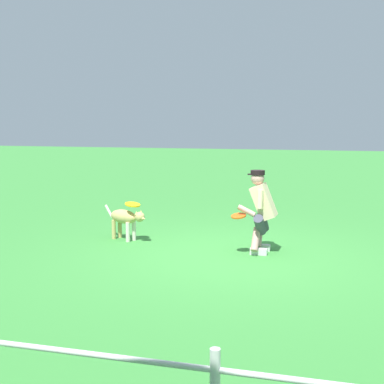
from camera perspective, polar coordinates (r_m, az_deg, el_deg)
ground_plane at (r=8.23m, az=3.93°, el=-6.87°), size 60.00×60.00×0.00m
person at (r=8.37m, az=7.37°, el=-1.78°), size 0.58×0.65×1.29m
dog at (r=9.30m, az=-7.07°, el=-2.81°), size 0.94×0.49×0.57m
frisbee_flying at (r=9.12m, az=-6.34°, el=-1.33°), size 0.30×0.31×0.09m
frisbee_held at (r=8.22m, az=4.98°, el=-2.54°), size 0.26×0.27×0.08m
fence at (r=3.52m, az=-13.69°, el=-19.25°), size 13.33×0.06×0.82m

